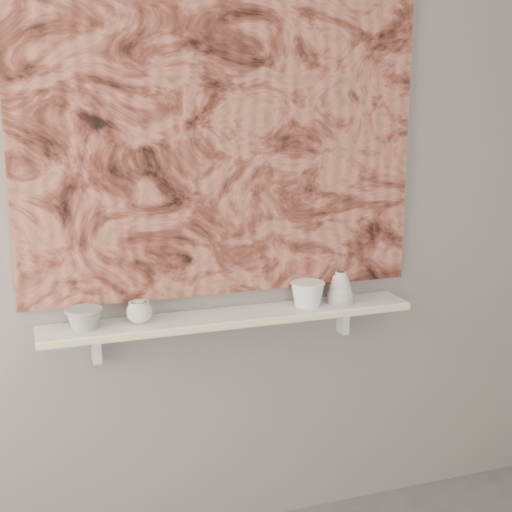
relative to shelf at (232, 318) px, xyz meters
name	(u,v)px	position (x,y,z in m)	size (l,w,h in m)	color
wall_back	(223,198)	(0.00, 0.09, 0.44)	(3.60, 3.60, 0.00)	gray
shelf	(232,318)	(0.00, 0.00, 0.00)	(1.40, 0.18, 0.03)	white
shelf_stripe	(239,325)	(0.00, -0.09, 0.00)	(1.40, 0.01, 0.02)	#F8EAA5
bracket_left	(96,346)	(-0.49, 0.06, -0.07)	(0.03, 0.06, 0.12)	white
bracket_right	(343,318)	(0.49, 0.06, -0.07)	(0.03, 0.06, 0.12)	white
painting	(224,146)	(0.00, 0.08, 0.62)	(1.50, 0.03, 1.10)	brown
house_motif	(336,223)	(0.45, 0.07, 0.32)	(0.09, 0.00, 0.08)	black
bowl_grey	(84,318)	(-0.53, 0.00, 0.05)	(0.13, 0.13, 0.08)	#9F9E9C
cup_cream	(139,312)	(-0.34, 0.00, 0.06)	(0.09, 0.09, 0.08)	beige
bell_vessel	(340,287)	(0.44, 0.00, 0.08)	(0.11, 0.11, 0.12)	beige
bowl_white	(308,294)	(0.31, 0.00, 0.06)	(0.13, 0.13, 0.10)	white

